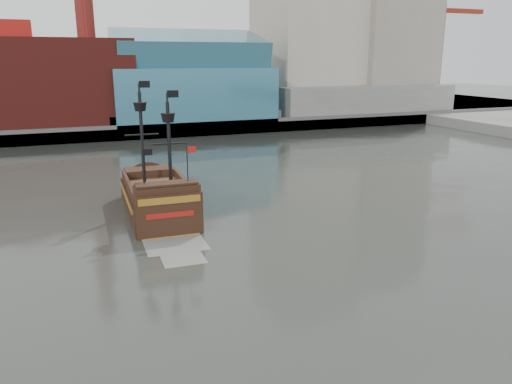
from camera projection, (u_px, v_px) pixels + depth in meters
name	position (u px, v px, depth m)	size (l,w,h in m)	color
ground	(311.00, 285.00, 31.33)	(400.00, 400.00, 0.00)	#242722
promenade_far	(125.00, 116.00, 113.85)	(220.00, 60.00, 2.00)	slate
seawall	(146.00, 132.00, 87.23)	(220.00, 1.00, 2.60)	#4C4C49
skyline	(148.00, 4.00, 102.84)	(149.00, 45.00, 62.00)	#7D654B
crane_a	(439.00, 36.00, 127.66)	(22.50, 4.00, 32.25)	slate
crane_b	(441.00, 51.00, 140.94)	(19.10, 4.00, 26.25)	slate
pirate_ship	(158.00, 202.00, 45.32)	(5.84, 17.12, 12.70)	black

